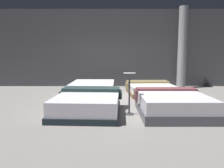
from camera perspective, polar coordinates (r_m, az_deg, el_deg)
name	(u,v)px	position (r m, az deg, el deg)	size (l,w,h in m)	color
ground_plane	(124,101)	(7.01, 3.14, -4.37)	(18.00, 18.00, 0.02)	gray
showroom_back_wall	(120,48)	(10.19, 2.09, 9.25)	(18.00, 0.06, 3.50)	#47474C
bed_0	(87,104)	(5.44, -6.59, -5.13)	(1.71, 2.00, 0.55)	black
bed_1	(171,104)	(5.55, 15.17, -5.06)	(1.68, 1.92, 0.54)	#4D4F59
bed_2	(92,88)	(8.18, -5.27, -1.08)	(1.64, 2.08, 0.44)	#283137
bed_3	(149,89)	(8.33, 9.68, -1.19)	(1.76, 1.98, 0.42)	brown
price_sign	(128,99)	(5.31, 4.24, -3.80)	(0.28, 0.24, 1.01)	#3F3F44
support_pillar	(181,48)	(10.10, 17.55, 8.93)	(0.38, 0.38, 3.50)	#99999E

